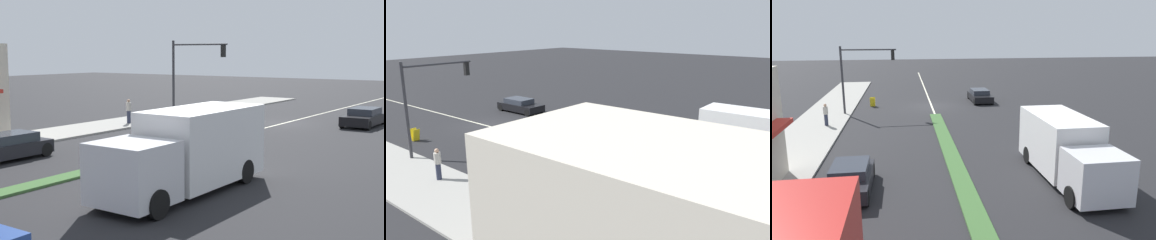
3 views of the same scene
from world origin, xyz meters
The scene contains 8 objects.
ground_plane centered at (0.00, 18.00, 0.00)m, with size 160.00×160.00×0.00m, color #232326.
lane_marking_center centered at (0.00, 0.00, 0.00)m, with size 0.16×60.00×0.01m, color beige.
traffic_signal_main centered at (6.12, 2.64, 3.90)m, with size 4.59×0.34×5.60m.
pedestrian centered at (8.27, 6.76, 0.98)m, with size 0.34×0.34×1.64m.
warning_aframe_sign centered at (5.49, -0.71, 0.43)m, with size 0.45×0.53×0.84m.
delivery_truck centered at (-5.00, 18.76, 1.47)m, with size 2.44×7.50×2.87m.
suv_black centered at (-5.00, -1.62, 0.59)m, with size 1.90×4.31×1.21m.
sedan_dark centered at (5.00, 18.82, 0.59)m, with size 1.84×3.96×1.21m.
Camera 2 is at (17.56, 23.26, 7.73)m, focal length 35.00 mm.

